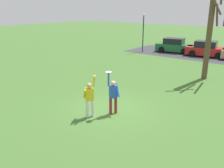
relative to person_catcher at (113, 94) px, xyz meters
The scene contains 9 objects.
ground_plane 1.09m from the person_catcher, 146.62° to the left, with size 120.00×120.00×0.00m, color #426B2D.
person_catcher is the anchor object (origin of this frame).
person_defender 1.15m from the person_catcher, 123.57° to the right, with size 0.62×0.66×2.04m.
frisbee_disc 1.13m from the person_catcher, 123.57° to the right, with size 0.27×0.27×0.02m, color white.
parked_car_green 18.19m from the person_catcher, 105.24° to the left, with size 4.32×2.49×1.59m.
parked_car_red 17.41m from the person_catcher, 93.81° to the left, with size 4.32×2.49×1.59m.
parking_strip 17.55m from the person_catcher, 88.62° to the left, with size 20.39×6.40×0.01m, color #38383D.
bare_tree_tall 9.24m from the person_catcher, 80.11° to the left, with size 1.56×1.90×6.44m.
lamppost_by_lot 17.44m from the person_catcher, 116.64° to the left, with size 0.28×0.28×4.26m.
Camera 1 is at (6.97, -8.71, 4.91)m, focal length 38.61 mm.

